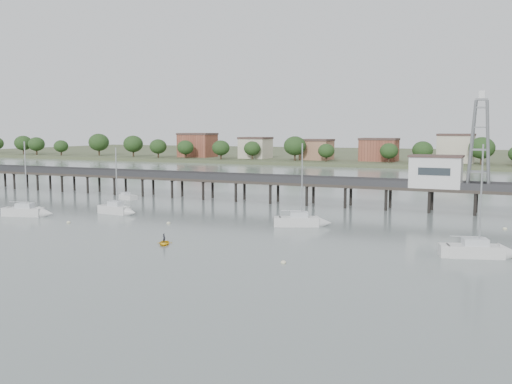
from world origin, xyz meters
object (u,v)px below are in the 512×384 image
at_px(lattice_tower, 480,144).
at_px(white_tender, 128,197).
at_px(sailboat_b, 120,210).
at_px(sailboat_c, 307,222).
at_px(yellow_dinghy, 164,245).
at_px(pier, 292,183).
at_px(sailboat_a, 32,212).
at_px(sailboat_d, 486,251).

height_order(lattice_tower, white_tender, lattice_tower).
bearing_deg(sailboat_b, sailboat_c, 8.47).
relative_size(white_tender, yellow_dinghy, 1.66).
height_order(pier, sailboat_b, sailboat_b).
bearing_deg(sailboat_b, sailboat_a, -142.31).
bearing_deg(sailboat_d, sailboat_a, 161.29).
relative_size(sailboat_c, sailboat_a, 0.99).
relative_size(sailboat_b, sailboat_c, 0.91).
distance_m(sailboat_c, white_tender, 43.82).
distance_m(lattice_tower, sailboat_b, 57.98).
bearing_deg(sailboat_a, pier, 27.42).
relative_size(lattice_tower, yellow_dinghy, 6.01).
xyz_separation_m(pier, sailboat_d, (34.02, -32.65, -3.15)).
relative_size(lattice_tower, white_tender, 3.62).
xyz_separation_m(sailboat_b, sailboat_c, (30.83, 1.51, -0.01)).
xyz_separation_m(lattice_tower, yellow_dinghy, (-32.41, -40.76, -11.10)).
bearing_deg(lattice_tower, white_tender, -173.42).
bearing_deg(white_tender, sailboat_b, -35.39).
bearing_deg(sailboat_d, pier, 119.33).
relative_size(sailboat_b, yellow_dinghy, 4.31).
bearing_deg(pier, sailboat_c, -64.75).
relative_size(sailboat_c, sailboat_d, 0.96).
xyz_separation_m(pier, sailboat_a, (-31.96, -30.50, -3.15)).
bearing_deg(yellow_dinghy, lattice_tower, 23.22).
height_order(sailboat_b, white_tender, sailboat_b).
bearing_deg(lattice_tower, sailboat_d, -85.59).
xyz_separation_m(lattice_tower, sailboat_b, (-52.03, -23.35, -10.45)).
relative_size(sailboat_c, yellow_dinghy, 4.71).
bearing_deg(sailboat_b, white_tender, 128.63).
height_order(pier, white_tender, pier).
bearing_deg(yellow_dinghy, sailboat_a, 133.42).
distance_m(sailboat_b, sailboat_d, 55.34).
distance_m(sailboat_c, sailboat_d, 26.06).
xyz_separation_m(sailboat_a, yellow_dinghy, (31.06, -10.26, -0.65)).
bearing_deg(lattice_tower, yellow_dinghy, -128.49).
bearing_deg(sailboat_c, sailboat_b, 159.62).
relative_size(lattice_tower, sailboat_c, 1.28).
height_order(sailboat_d, white_tender, sailboat_d).
height_order(sailboat_a, white_tender, sailboat_a).
height_order(pier, sailboat_a, sailboat_a).
bearing_deg(sailboat_b, lattice_tower, 29.84).
bearing_deg(sailboat_a, yellow_dinghy, -34.52).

